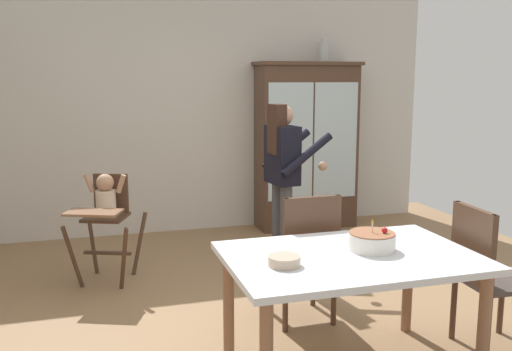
{
  "coord_description": "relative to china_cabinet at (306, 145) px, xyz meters",
  "views": [
    {
      "loc": [
        -1.32,
        -3.75,
        1.76
      ],
      "look_at": [
        0.0,
        0.7,
        0.95
      ],
      "focal_mm": 39.5,
      "sensor_mm": 36.0,
      "label": 1
    }
  ],
  "objects": [
    {
      "name": "serving_bowl",
      "position": [
        -1.44,
        -3.31,
        -0.21
      ],
      "size": [
        0.18,
        0.18,
        0.05
      ],
      "primitive_type": "cylinder",
      "color": "#C6AD93",
      "rests_on": "dining_table"
    },
    {
      "name": "birthday_cake",
      "position": [
        -0.84,
        -3.19,
        -0.18
      ],
      "size": [
        0.28,
        0.28,
        0.19
      ],
      "color": "white",
      "rests_on": "dining_table"
    },
    {
      "name": "ceramic_vase",
      "position": [
        0.2,
        0.0,
        1.08
      ],
      "size": [
        0.13,
        0.13,
        0.27
      ],
      "color": "#B2B7B2",
      "rests_on": "china_cabinet"
    },
    {
      "name": "wall_back",
      "position": [
        -1.11,
        0.26,
        0.38
      ],
      "size": [
        5.32,
        0.06,
        2.7
      ],
      "primitive_type": "cube",
      "color": "beige",
      "rests_on": "ground_plane"
    },
    {
      "name": "ground_plane",
      "position": [
        -1.11,
        -2.37,
        -0.97
      ],
      "size": [
        6.24,
        6.24,
        0.0
      ],
      "primitive_type": "plane",
      "color": "#93704C"
    },
    {
      "name": "china_cabinet",
      "position": [
        0.0,
        0.0,
        0.0
      ],
      "size": [
        1.21,
        0.48,
        1.93
      ],
      "color": "#4C3323",
      "rests_on": "ground_plane"
    },
    {
      "name": "adult_person",
      "position": [
        -0.78,
        -1.41,
        -0.0
      ],
      "size": [
        0.54,
        0.53,
        1.53
      ],
      "rotation": [
        0.0,
        0.0,
        1.69
      ],
      "color": "#47474C",
      "rests_on": "ground_plane"
    },
    {
      "name": "dining_chair_right_end",
      "position": [
        -0.05,
        -3.23,
        -0.42
      ],
      "size": [
        0.46,
        0.46,
        0.96
      ],
      "rotation": [
        0.0,
        0.0,
        1.51
      ],
      "color": "#4C3323",
      "rests_on": "ground_plane"
    },
    {
      "name": "dining_table",
      "position": [
        -1.0,
        -3.24,
        -0.32
      ],
      "size": [
        1.46,
        0.97,
        0.74
      ],
      "color": "silver",
      "rests_on": "ground_plane"
    },
    {
      "name": "high_chair_with_toddler",
      "position": [
        -2.33,
        -1.22,
        -0.32
      ],
      "size": [
        0.75,
        0.82,
        0.95
      ],
      "rotation": [
        0.0,
        0.0,
        -0.38
      ],
      "color": "#4C3323",
      "rests_on": "ground_plane"
    },
    {
      "name": "dining_chair_far_side",
      "position": [
        -1.0,
        -2.53,
        -0.42
      ],
      "size": [
        0.45,
        0.45,
        0.96
      ],
      "rotation": [
        0.0,
        0.0,
        3.16
      ],
      "color": "#4C3323",
      "rests_on": "ground_plane"
    }
  ]
}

